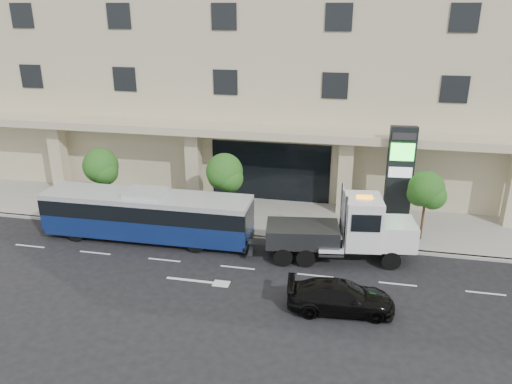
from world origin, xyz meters
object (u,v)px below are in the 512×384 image
at_px(signage_pylon, 399,177).
at_px(tow_truck, 347,231).
at_px(city_bus, 147,214).
at_px(black_sedan, 341,297).

bearing_deg(signage_pylon, tow_truck, -125.35).
height_order(city_bus, tow_truck, tow_truck).
relative_size(city_bus, tow_truck, 1.36).
relative_size(tow_truck, signage_pylon, 1.44).
bearing_deg(signage_pylon, black_sedan, -111.05).
bearing_deg(signage_pylon, city_bus, -166.75).
bearing_deg(black_sedan, signage_pylon, -21.70).
relative_size(city_bus, signage_pylon, 1.96).
relative_size(black_sedan, signage_pylon, 0.77).
bearing_deg(tow_truck, signage_pylon, 51.58).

